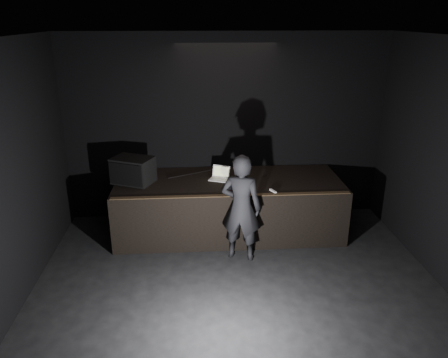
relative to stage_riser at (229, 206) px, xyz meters
The scene contains 11 objects.
ground 2.78m from the stage_riser, 90.00° to the right, with size 7.00×7.00×0.00m, color black.
room_walls 3.13m from the stage_riser, 90.00° to the right, with size 6.10×7.10×3.52m.
stage_riser is the anchor object (origin of this frame).
riser_lip 0.87m from the stage_riser, 90.00° to the right, with size 3.92×0.10×0.01m, color brown.
stage_monitor 1.82m from the stage_riser, behind, with size 0.81×0.72×0.45m.
cable 0.91m from the stage_riser, 152.07° to the left, with size 0.02×0.02×0.94m, color black.
laptop 0.58m from the stage_riser, 150.28° to the left, with size 0.41×0.39×0.22m.
beer_can 0.82m from the stage_riser, 93.04° to the right, with size 0.07×0.07×0.18m.
plastic_cup 0.88m from the stage_riser, 14.78° to the left, with size 0.09×0.09×0.11m, color white.
wii_remote 1.05m from the stage_riser, 40.79° to the right, with size 0.04×0.17×0.03m, color white.
person 1.03m from the stage_riser, 82.60° to the right, with size 0.65×0.42×1.77m, color black.
Camera 1 is at (-0.57, -4.51, 3.75)m, focal length 35.00 mm.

